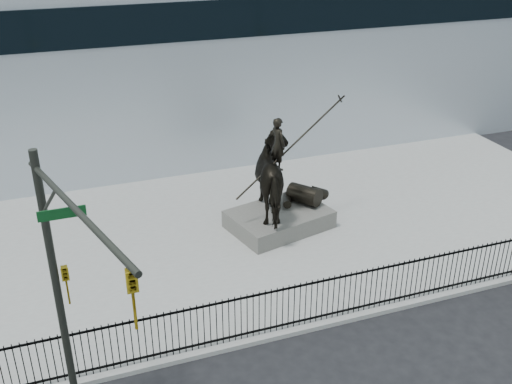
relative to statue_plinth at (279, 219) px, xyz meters
name	(u,v)px	position (x,y,z in m)	size (l,w,h in m)	color
ground	(335,352)	(-1.10, -6.97, -0.49)	(120.00, 120.00, 0.00)	black
plaza	(252,233)	(-1.10, 0.03, -0.42)	(30.00, 12.00, 0.15)	gray
building	(170,47)	(-1.10, 13.03, 4.01)	(44.00, 14.00, 9.00)	silver
picket_fence	(317,300)	(-1.10, -5.72, 0.41)	(22.10, 0.10, 1.50)	black
statue_plinth	(279,219)	(0.00, 0.00, 0.00)	(3.63, 2.49, 0.68)	#56534E
equestrian_statue	(281,177)	(0.07, 0.02, 1.77)	(4.54, 3.37, 3.94)	black
traffic_signal_left	(69,294)	(-7.85, -7.59, 3.54)	(1.52, 4.84, 7.00)	#252722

